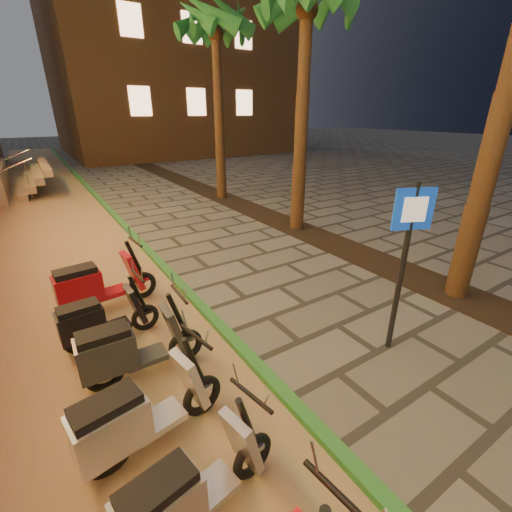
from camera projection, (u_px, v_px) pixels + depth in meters
ground at (456, 469)px, 3.49m from camera, size 120.00×120.00×0.00m
parking_strip at (64, 237)px, 9.92m from camera, size 3.40×60.00×0.01m
green_curb at (125, 226)px, 10.75m from camera, size 0.18×60.00×0.10m
planting_strip at (344, 248)px, 9.15m from camera, size 1.20×40.00×0.02m
palm_c at (307, 8)px, 8.47m from camera, size 2.97×3.02×6.91m
palm_d at (216, 34)px, 12.25m from camera, size 2.97×3.02×7.16m
pedestrian_sign at (406, 248)px, 4.67m from camera, size 0.52×0.26×2.55m
scooter_5 at (187, 493)px, 2.81m from camera, size 1.55×0.67×1.09m
scooter_6 at (136, 417)px, 3.47m from camera, size 1.66×0.71×1.17m
scooter_7 at (127, 350)px, 4.46m from camera, size 1.63×0.57×1.16m
scooter_8 at (98, 321)px, 5.16m from camera, size 1.49×0.53×1.05m
scooter_9 at (95, 286)px, 6.04m from camera, size 1.74×0.64×1.22m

